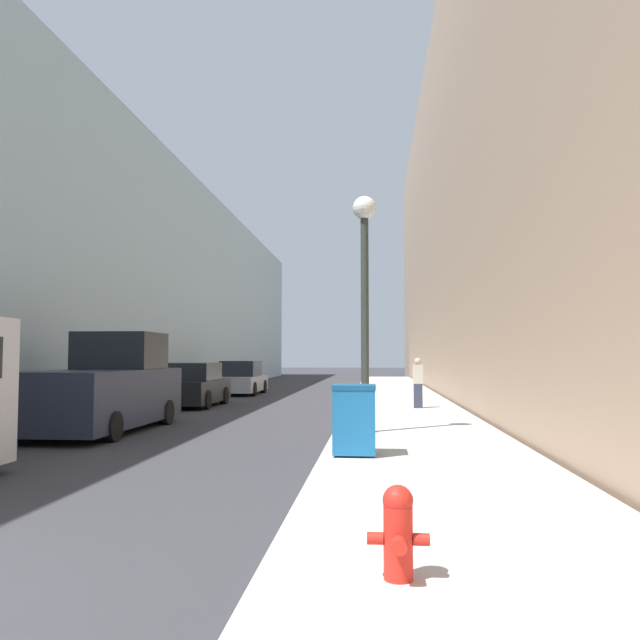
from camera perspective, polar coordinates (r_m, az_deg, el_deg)
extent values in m
cube|color=#B7B2A8|center=(21.54, 7.51, -7.88)|extent=(3.63, 60.00, 0.16)
cube|color=#99B7C6|center=(33.23, -21.79, 3.17)|extent=(12.00, 60.00, 10.87)
cube|color=#9E7F66|center=(31.55, 21.46, 9.85)|extent=(12.00, 60.00, 17.75)
cylinder|color=red|center=(4.85, 7.16, -19.54)|extent=(0.21, 0.21, 0.53)
sphere|color=red|center=(4.77, 7.14, -16.06)|extent=(0.22, 0.22, 0.22)
cylinder|color=red|center=(4.76, 7.13, -15.26)|extent=(0.06, 0.06, 0.05)
cylinder|color=red|center=(4.68, 7.24, -19.80)|extent=(0.11, 0.12, 0.11)
cylinder|color=red|center=(4.84, 5.07, -19.26)|extent=(0.12, 0.09, 0.09)
cylinder|color=red|center=(4.85, 9.25, -19.20)|extent=(0.12, 0.09, 0.09)
cube|color=#19609E|center=(10.43, 3.16, -9.22)|extent=(0.69, 0.67, 1.04)
cube|color=navy|center=(10.39, 3.15, -6.14)|extent=(0.71, 0.69, 0.08)
cylinder|color=black|center=(10.78, 1.63, -11.57)|extent=(0.05, 0.16, 0.16)
cylinder|color=black|center=(10.77, 4.81, -11.57)|extent=(0.05, 0.16, 0.16)
cylinder|color=#2D332D|center=(13.59, 4.17, -9.67)|extent=(0.33, 0.33, 0.25)
cylinder|color=#2D332D|center=(13.53, 4.13, -0.33)|extent=(0.17, 0.17, 4.67)
sphere|color=silver|center=(13.90, 4.08, 10.19)|extent=(0.51, 0.51, 0.51)
cube|color=#232838|center=(15.78, -19.18, -6.66)|extent=(2.06, 5.46, 1.29)
cube|color=black|center=(16.63, -17.76, -2.69)|extent=(1.89, 1.75, 0.92)
cylinder|color=black|center=(17.75, -19.79, -7.89)|extent=(0.24, 0.64, 0.64)
cylinder|color=black|center=(17.04, -13.89, -8.19)|extent=(0.24, 0.64, 0.64)
cylinder|color=black|center=(14.75, -25.38, -8.72)|extent=(0.24, 0.64, 0.64)
cylinder|color=black|center=(13.89, -18.48, -9.23)|extent=(0.24, 0.64, 0.64)
cube|color=black|center=(22.98, -11.61, -6.38)|extent=(1.84, 4.17, 0.78)
cube|color=#1E2328|center=(22.95, -11.59, -4.63)|extent=(1.62, 2.17, 0.62)
cylinder|color=black|center=(24.43, -12.69, -6.72)|extent=(0.24, 0.64, 0.64)
cylinder|color=black|center=(23.97, -8.79, -6.83)|extent=(0.24, 0.64, 0.64)
cylinder|color=black|center=(22.07, -14.68, -7.06)|extent=(0.24, 0.64, 0.64)
cylinder|color=black|center=(21.56, -10.39, -7.21)|extent=(0.24, 0.64, 0.64)
cube|color=#A3A8B2|center=(29.95, -7.22, -5.78)|extent=(1.81, 4.39, 0.70)
cube|color=#1E2328|center=(29.93, -7.21, -4.42)|extent=(1.60, 2.28, 0.72)
cylinder|color=black|center=(31.43, -8.21, -6.01)|extent=(0.24, 0.64, 0.64)
cylinder|color=black|center=(31.09, -5.20, -6.06)|extent=(0.24, 0.64, 0.64)
cylinder|color=black|center=(28.88, -9.41, -6.24)|extent=(0.24, 0.64, 0.64)
cylinder|color=black|center=(28.51, -6.14, -6.30)|extent=(0.24, 0.64, 0.64)
cube|color=#2D3347|center=(20.09, 8.96, -6.86)|extent=(0.27, 0.19, 0.77)
cube|color=#B7B2A3|center=(20.06, 8.94, -4.91)|extent=(0.32, 0.19, 0.61)
sphere|color=tan|center=(20.06, 8.93, -3.75)|extent=(0.21, 0.21, 0.21)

